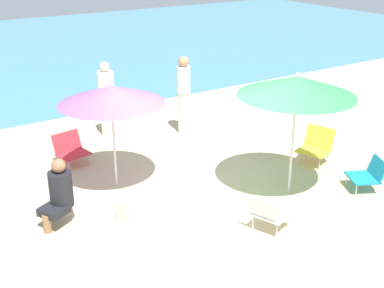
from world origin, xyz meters
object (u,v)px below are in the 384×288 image
(beach_chair_a, at_px, (316,145))
(umbrella_green, at_px, (297,86))
(beach_chair_c, at_px, (70,149))
(person_b, at_px, (184,94))
(beach_chair_b, at_px, (268,212))
(beach_chair_d, at_px, (369,174))
(beach_bag, at_px, (129,211))
(umbrella_purple, at_px, (111,95))
(person_c, at_px, (107,100))
(person_a, at_px, (59,192))

(beach_chair_a, bearing_deg, umbrella_green, 6.81)
(beach_chair_a, xyz_separation_m, beach_chair_c, (-3.84, 2.42, -0.05))
(beach_chair_a, height_order, person_b, person_b)
(beach_chair_a, distance_m, beach_chair_b, 2.74)
(beach_chair_d, xyz_separation_m, person_b, (-1.15, 3.91, 0.58))
(beach_chair_a, bearing_deg, person_b, -84.88)
(beach_chair_c, distance_m, beach_bag, 2.45)
(beach_bag, bearing_deg, umbrella_purple, 73.73)
(person_b, height_order, person_c, person_b)
(beach_chair_b, distance_m, beach_chair_c, 4.09)
(umbrella_green, relative_size, beach_chair_d, 2.92)
(beach_chair_a, relative_size, person_b, 0.42)
(beach_chair_b, bearing_deg, umbrella_green, 14.10)
(beach_chair_a, distance_m, person_c, 4.29)
(beach_chair_b, relative_size, person_c, 0.41)
(beach_chair_d, distance_m, person_a, 4.96)
(beach_chair_d, height_order, person_c, person_c)
(beach_chair_c, bearing_deg, person_c, 117.45)
(person_a, height_order, person_b, person_b)
(beach_chair_b, height_order, person_a, person_a)
(beach_chair_a, bearing_deg, person_a, -25.71)
(umbrella_green, bearing_deg, person_b, 89.94)
(umbrella_green, relative_size, person_b, 1.21)
(person_b, bearing_deg, person_c, -104.80)
(umbrella_purple, xyz_separation_m, umbrella_green, (2.28, -1.77, 0.21))
(beach_chair_c, relative_size, beach_bag, 2.05)
(person_c, bearing_deg, umbrella_green, 17.22)
(beach_chair_b, bearing_deg, beach_chair_c, 91.39)
(person_b, xyz_separation_m, beach_bag, (-2.62, -2.64, -0.72))
(person_b, height_order, beach_bag, person_b)
(beach_bag, bearing_deg, beach_chair_c, 89.41)
(umbrella_purple, distance_m, beach_chair_d, 4.40)
(umbrella_purple, height_order, beach_bag, umbrella_purple)
(person_a, distance_m, person_b, 4.13)
(beach_chair_a, height_order, beach_chair_b, beach_chair_a)
(beach_chair_c, relative_size, beach_chair_d, 0.90)
(beach_chair_c, bearing_deg, beach_chair_d, 35.02)
(beach_chair_a, height_order, beach_chair_c, beach_chair_a)
(umbrella_purple, xyz_separation_m, person_c, (0.85, 2.19, -0.80))
(person_a, xyz_separation_m, beach_bag, (0.87, -0.47, -0.37))
(beach_chair_a, xyz_separation_m, beach_chair_d, (-0.10, -1.28, -0.06))
(umbrella_purple, xyz_separation_m, beach_chair_c, (-0.31, 1.29, -1.30))
(beach_chair_d, xyz_separation_m, beach_bag, (-3.77, 1.26, -0.14))
(beach_chair_b, xyz_separation_m, person_c, (-0.31, 4.72, 0.47))
(umbrella_purple, height_order, person_b, umbrella_purple)
(person_a, relative_size, beach_bag, 3.31)
(beach_chair_d, bearing_deg, person_c, -33.98)
(person_a, relative_size, person_c, 0.63)
(person_a, bearing_deg, beach_chair_d, 131.45)
(beach_bag, bearing_deg, umbrella_green, -13.32)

